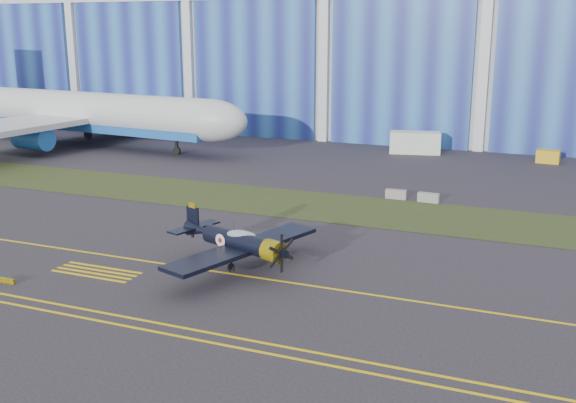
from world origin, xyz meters
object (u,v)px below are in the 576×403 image
at_px(jetliner, 76,68).
at_px(warbird, 237,241).
at_px(shipping_container, 415,143).
at_px(tug, 548,157).

bearing_deg(jetliner, warbird, -35.15).
height_order(jetliner, shipping_container, jetliner).
bearing_deg(tug, jetliner, -165.32).
height_order(warbird, tug, warbird).
bearing_deg(warbird, tug, 87.63).
relative_size(warbird, shipping_container, 2.34).
xyz_separation_m(jetliner, tug, (61.61, 10.52, -9.80)).
bearing_deg(jetliner, shipping_container, 19.48).
distance_m(warbird, jetliner, 58.07).
relative_size(warbird, tug, 5.68).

